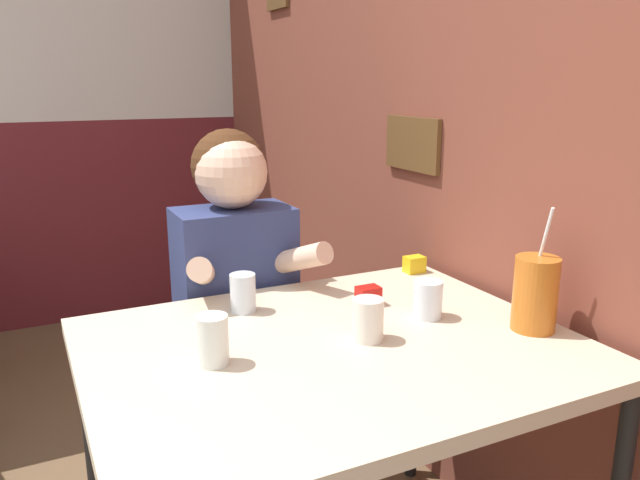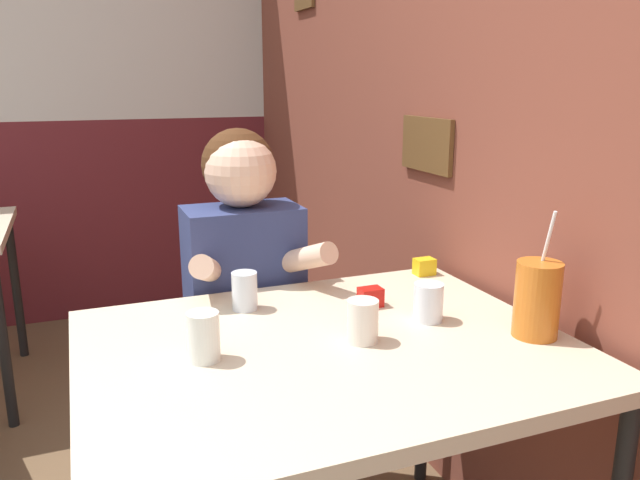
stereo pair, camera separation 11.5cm
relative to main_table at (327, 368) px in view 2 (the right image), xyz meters
The scene contains 10 objects.
brick_wall_right 1.37m from the main_table, 59.47° to the left, with size 0.08×4.73×2.70m.
main_table is the anchor object (origin of this frame).
person_seated 0.56m from the main_table, 94.85° to the left, with size 0.42×0.41×1.17m.
cocktail_pitcher 0.50m from the main_table, 16.43° to the right, with size 0.10×0.10×0.30m.
glass_near_pitcher 0.30m from the main_table, ahead, with size 0.07×0.07×0.09m.
glass_center 0.30m from the main_table, behind, with size 0.07×0.07×0.11m.
glass_far_side 0.14m from the main_table, 13.24° to the right, with size 0.07×0.07×0.10m.
glass_by_brick 0.32m from the main_table, 112.42° to the left, with size 0.07×0.07×0.10m.
condiment_ketchup 0.28m from the main_table, 42.48° to the left, with size 0.06×0.04×0.05m.
condiment_mustard 0.60m from the main_table, 37.98° to the left, with size 0.06×0.04×0.05m.
Camera 2 is at (0.31, -0.86, 1.31)m, focal length 35.00 mm.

